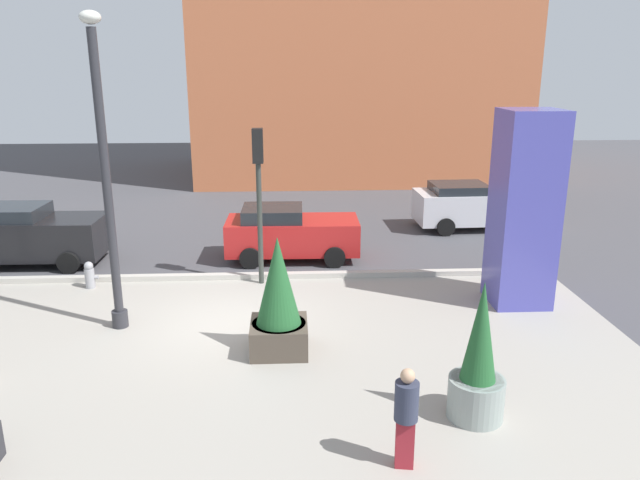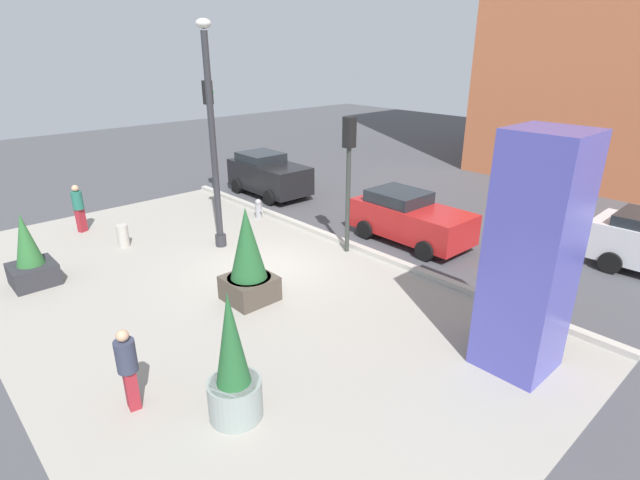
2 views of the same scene
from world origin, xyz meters
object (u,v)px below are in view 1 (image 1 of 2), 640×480
at_px(car_passing_lane, 290,233).
at_px(lamp_post, 107,184).
at_px(potted_plant_curbside, 278,302).
at_px(traffic_light_corner, 259,181).
at_px(art_pillar_blue, 524,210).
at_px(car_curb_west, 34,235).
at_px(car_intersection, 474,205).
at_px(fire_hydrant, 90,275).
at_px(pedestrian_on_sidewalk, 406,413).
at_px(potted_plant_by_pillar, 478,367).

bearing_deg(car_passing_lane, lamp_post, -128.80).
distance_m(potted_plant_curbside, traffic_light_corner, 4.56).
relative_size(art_pillar_blue, car_curb_west, 1.21).
height_order(lamp_post, traffic_light_corner, lamp_post).
height_order(car_intersection, car_curb_west, car_curb_west).
bearing_deg(potted_plant_curbside, fire_hydrant, 142.09).
bearing_deg(potted_plant_curbside, art_pillar_blue, 22.29).
height_order(fire_hydrant, car_intersection, car_intersection).
distance_m(potted_plant_curbside, car_intersection, 11.93).
distance_m(traffic_light_corner, pedestrian_on_sidewalk, 8.72).
bearing_deg(potted_plant_curbside, potted_plant_by_pillar, -38.26).
height_order(fire_hydrant, pedestrian_on_sidewalk, pedestrian_on_sidewalk).
xyz_separation_m(art_pillar_blue, pedestrian_on_sidewalk, (-4.07, -6.41, -1.52)).
relative_size(potted_plant_curbside, car_passing_lane, 0.62).
bearing_deg(lamp_post, traffic_light_corner, 41.23).
height_order(art_pillar_blue, traffic_light_corner, art_pillar_blue).
height_order(car_passing_lane, pedestrian_on_sidewalk, car_passing_lane).
bearing_deg(pedestrian_on_sidewalk, car_curb_west, 132.69).
height_order(art_pillar_blue, potted_plant_curbside, art_pillar_blue).
relative_size(potted_plant_by_pillar, car_curb_west, 0.62).
xyz_separation_m(art_pillar_blue, potted_plant_curbside, (-6.01, -2.47, -1.30)).
xyz_separation_m(potted_plant_curbside, car_intersection, (7.01, 9.65, -0.25)).
bearing_deg(potted_plant_by_pillar, fire_hydrant, 141.95).
xyz_separation_m(art_pillar_blue, car_intersection, (1.00, 7.18, -1.55)).
height_order(lamp_post, car_curb_west, lamp_post).
relative_size(art_pillar_blue, fire_hydrant, 6.47).
bearing_deg(car_passing_lane, art_pillar_blue, -33.92).
xyz_separation_m(art_pillar_blue, traffic_light_corner, (-6.57, 1.71, 0.45)).
height_order(potted_plant_by_pillar, car_curb_west, potted_plant_by_pillar).
height_order(art_pillar_blue, pedestrian_on_sidewalk, art_pillar_blue).
bearing_deg(car_intersection, potted_plant_by_pillar, -106.30).
xyz_separation_m(potted_plant_by_pillar, traffic_light_corner, (-3.96, 6.86, 1.91)).
distance_m(car_passing_lane, pedestrian_on_sidewalk, 10.42).
bearing_deg(car_intersection, fire_hydrant, -155.27).
height_order(potted_plant_curbside, traffic_light_corner, traffic_light_corner).
bearing_deg(traffic_light_corner, pedestrian_on_sidewalk, -72.93).
bearing_deg(art_pillar_blue, car_passing_lane, 146.08).
xyz_separation_m(car_intersection, car_passing_lane, (-6.75, -3.31, -0.03)).
bearing_deg(traffic_light_corner, car_intersection, 35.90).
bearing_deg(car_curb_west, fire_hydrant, -44.19).
xyz_separation_m(art_pillar_blue, fire_hydrant, (-11.20, 1.57, -2.06)).
xyz_separation_m(potted_plant_curbside, car_passing_lane, (0.26, 6.34, -0.29)).
bearing_deg(car_passing_lane, fire_hydrant, -157.05).
xyz_separation_m(potted_plant_curbside, pedestrian_on_sidewalk, (1.94, -3.94, -0.22)).
bearing_deg(car_passing_lane, potted_plant_curbside, -92.33).
relative_size(fire_hydrant, traffic_light_corner, 0.18).
bearing_deg(pedestrian_on_sidewalk, lamp_post, 136.46).
bearing_deg(potted_plant_curbside, traffic_light_corner, 97.52).
height_order(car_curb_west, pedestrian_on_sidewalk, car_curb_west).
bearing_deg(car_intersection, pedestrian_on_sidewalk, -110.46).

